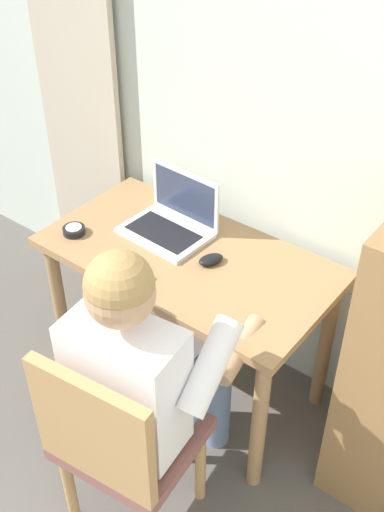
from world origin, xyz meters
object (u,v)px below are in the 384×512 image
Objects in this scene: person_seated at (149,366)px; computer_mouse at (211,260)px; chair at (119,442)px; desk_clock at (74,230)px; desk at (187,276)px; laptop at (172,220)px.

computer_mouse is (-0.13, 0.51, 0.06)m from person_seated.
chair is 9.63× the size of desk_clock.
chair is 0.26m from person_seated.
computer_mouse reaches higher than desk.
chair is 0.73× the size of person_seated.
desk_clock is (-0.30, -0.26, -0.04)m from laptop.
person_seated reaches higher than computer_mouse.
chair is at bearing -36.13° from desk_clock.
person_seated reaches higher than chair.
laptop is 3.52× the size of computer_mouse.
desk_clock is at bearing -138.50° from computer_mouse.
person_seated is (0.23, -0.50, 0.06)m from desk.
desk_clock is (-0.55, -0.18, -0.00)m from computer_mouse.
chair is 0.90m from desk_clock.
desk is 0.97× the size of person_seated.
chair is 0.75m from computer_mouse.
desk is at bearing -31.41° from laptop.
person_seated reaches higher than desk_clock.
chair is 2.46× the size of laptop.
desk_clock reaches higher than desk.
computer_mouse is 1.11× the size of desk_clock.
person_seated reaches higher than desk.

